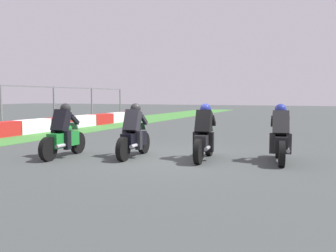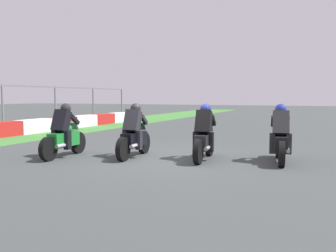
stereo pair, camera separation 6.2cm
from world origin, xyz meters
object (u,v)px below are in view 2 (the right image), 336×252
(rider_lane_a, at_px, (280,138))
(rider_lane_b, at_px, (204,137))
(rider_lane_d, at_px, (64,135))
(rider_lane_c, at_px, (134,135))

(rider_lane_a, relative_size, rider_lane_b, 1.00)
(rider_lane_b, distance_m, rider_lane_d, 3.92)
(rider_lane_c, height_order, rider_lane_d, same)
(rider_lane_b, distance_m, rider_lane_c, 1.97)
(rider_lane_a, bearing_deg, rider_lane_b, 93.52)
(rider_lane_b, xyz_separation_m, rider_lane_d, (-1.12, 3.76, 0.00))
(rider_lane_b, relative_size, rider_lane_c, 1.00)
(rider_lane_a, distance_m, rider_lane_b, 1.96)
(rider_lane_a, height_order, rider_lane_c, same)
(rider_lane_d, bearing_deg, rider_lane_a, -79.06)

